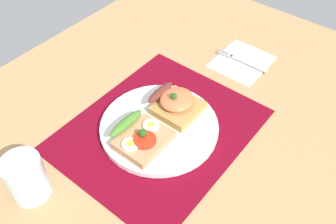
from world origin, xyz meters
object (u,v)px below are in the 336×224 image
object	(u,v)px
plate	(159,127)
fork	(241,60)
sandwich_egg_tomato	(141,137)
napkin	(242,61)
sandwich_salmon	(176,103)
drinking_glass	(26,178)

from	to	relation	value
plate	fork	distance (cm)	30.75
sandwich_egg_tomato	napkin	distance (cm)	36.95
plate	fork	xyz separation A→B (cm)	(30.70, -1.78, -0.18)
sandwich_salmon	napkin	distance (cm)	25.41
sandwich_salmon	drinking_glass	world-z (taller)	drinking_glass
fork	drinking_glass	xyz separation A→B (cm)	(-57.25, 10.61, 3.78)
napkin	fork	world-z (taller)	fork
sandwich_salmon	drinking_glass	distance (cm)	33.61
sandwich_salmon	fork	xyz separation A→B (cm)	(24.81, -1.86, -2.75)
sandwich_egg_tomato	plate	bearing A→B (deg)	-0.74
sandwich_salmon	fork	distance (cm)	25.03
plate	drinking_glass	bearing A→B (deg)	161.60
plate	sandwich_salmon	world-z (taller)	sandwich_salmon
sandwich_egg_tomato	drinking_glass	world-z (taller)	drinking_glass
napkin	fork	distance (cm)	0.59
sandwich_salmon	drinking_glass	xyz separation A→B (cm)	(-32.43, 8.75, 1.03)
sandwich_egg_tomato	sandwich_salmon	bearing A→B (deg)	0.02
plate	fork	world-z (taller)	plate
fork	drinking_glass	bearing A→B (deg)	169.50
drinking_glass	sandwich_egg_tomato	bearing A→B (deg)	-22.87
plate	sandwich_salmon	xyz separation A→B (cm)	(5.89, 0.08, 2.57)
sandwich_salmon	drinking_glass	bearing A→B (deg)	164.90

